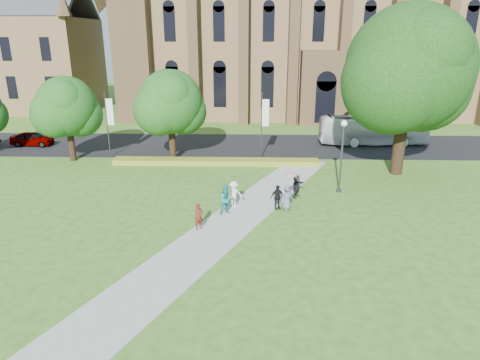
{
  "coord_description": "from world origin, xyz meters",
  "views": [
    {
      "loc": [
        1.22,
        -22.75,
        10.81
      ],
      "look_at": [
        0.4,
        4.24,
        1.6
      ],
      "focal_mm": 32.0,
      "sensor_mm": 36.0,
      "label": 1
    }
  ],
  "objects_px": {
    "large_tree": "(409,68)",
    "tour_coach": "(373,130)",
    "pedestrian_0": "(199,217)",
    "streetlamp": "(342,148)",
    "car_0": "(32,139)"
  },
  "relations": [
    {
      "from": "streetlamp",
      "to": "large_tree",
      "type": "relative_size",
      "value": 0.4
    },
    {
      "from": "car_0",
      "to": "pedestrian_0",
      "type": "bearing_deg",
      "value": -132.89
    },
    {
      "from": "large_tree",
      "to": "tour_coach",
      "type": "bearing_deg",
      "value": 86.82
    },
    {
      "from": "streetlamp",
      "to": "car_0",
      "type": "bearing_deg",
      "value": 156.28
    },
    {
      "from": "pedestrian_0",
      "to": "large_tree",
      "type": "bearing_deg",
      "value": 2.23
    },
    {
      "from": "tour_coach",
      "to": "pedestrian_0",
      "type": "distance_m",
      "value": 25.93
    },
    {
      "from": "large_tree",
      "to": "pedestrian_0",
      "type": "distance_m",
      "value": 20.02
    },
    {
      "from": "streetlamp",
      "to": "large_tree",
      "type": "distance_m",
      "value": 8.73
    },
    {
      "from": "streetlamp",
      "to": "tour_coach",
      "type": "bearing_deg",
      "value": 67.01
    },
    {
      "from": "tour_coach",
      "to": "car_0",
      "type": "height_order",
      "value": "tour_coach"
    },
    {
      "from": "large_tree",
      "to": "car_0",
      "type": "bearing_deg",
      "value": 166.63
    },
    {
      "from": "large_tree",
      "to": "car_0",
      "type": "xyz_separation_m",
      "value": [
        -34.27,
        8.14,
        -7.63
      ]
    },
    {
      "from": "streetlamp",
      "to": "pedestrian_0",
      "type": "relative_size",
      "value": 3.35
    },
    {
      "from": "streetlamp",
      "to": "tour_coach",
      "type": "xyz_separation_m",
      "value": [
        6.04,
        14.24,
        -1.76
      ]
    },
    {
      "from": "large_tree",
      "to": "car_0",
      "type": "distance_m",
      "value": 36.04
    }
  ]
}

